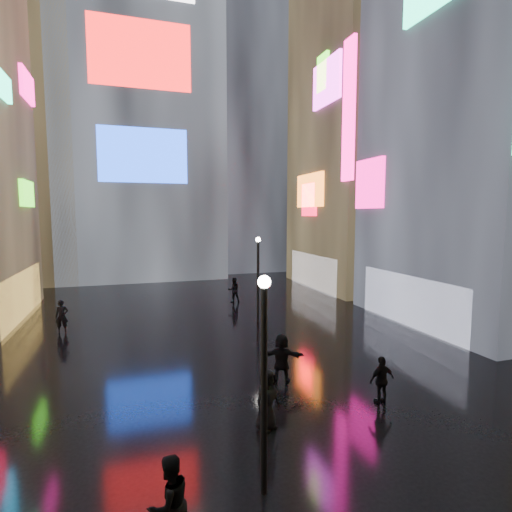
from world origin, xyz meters
name	(u,v)px	position (x,y,z in m)	size (l,w,h in m)	color
ground	(214,328)	(0.00, 20.00, 0.00)	(140.00, 140.00, 0.00)	black
building_right_mid	(488,71)	(15.98, 17.01, 14.99)	(10.28, 13.70, 30.00)	black
building_right_far	(364,132)	(15.98, 30.00, 13.98)	(10.28, 12.00, 28.00)	black
tower_main	(138,79)	(-3.00, 43.97, 21.01)	(16.00, 14.20, 42.00)	black
tower_flank_right	(241,128)	(9.00, 46.00, 17.00)	(12.00, 12.00, 34.00)	black
tower_flank_left	(22,147)	(-14.00, 42.00, 13.00)	(10.00, 10.00, 26.00)	black
lamp_near	(264,373)	(-1.67, 6.18, 2.94)	(0.30, 0.30, 5.20)	black
lamp_far	(258,274)	(2.86, 20.53, 2.94)	(0.30, 0.30, 5.20)	black
pedestrian_1	(169,503)	(-3.93, 5.26, 0.95)	(0.92, 0.72, 1.89)	black
pedestrian_3	(382,380)	(3.70, 9.20, 0.83)	(0.98, 0.41, 1.66)	black
pedestrian_4	(267,399)	(-0.66, 8.83, 0.94)	(0.92, 0.60, 1.88)	black
pedestrian_5	(282,358)	(1.03, 11.93, 0.96)	(1.78, 0.57, 1.92)	black
pedestrian_6	(62,316)	(-8.21, 21.77, 0.91)	(0.66, 0.44, 1.82)	black
pedestrian_7	(234,290)	(2.84, 26.34, 0.93)	(0.90, 0.70, 1.85)	black
umbrella_2	(267,355)	(-0.66, 8.83, 2.33)	(0.98, 1.00, 0.90)	black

